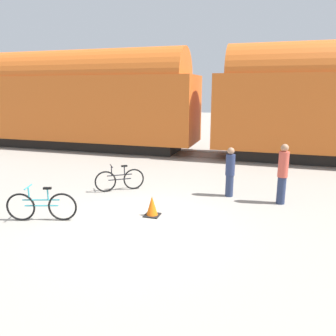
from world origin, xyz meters
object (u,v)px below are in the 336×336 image
at_px(person_in_red, 283,174).
at_px(traffic_cone, 152,207).
at_px(bicycle_teal, 42,206).
at_px(bicycle_black, 120,180).
at_px(freight_train, 206,99).
at_px(person_in_navy, 230,172).

distance_m(person_in_red, traffic_cone, 3.94).
relative_size(bicycle_teal, bicycle_black, 1.26).
xyz_separation_m(freight_train, person_in_navy, (2.00, -6.41, -2.03)).
relative_size(bicycle_teal, traffic_cone, 3.16).
distance_m(freight_train, traffic_cone, 9.06).
height_order(freight_train, person_in_navy, freight_train).
bearing_deg(bicycle_black, person_in_red, 2.40).
height_order(freight_train, person_in_red, freight_train).
xyz_separation_m(person_in_red, traffic_cone, (-3.32, -2.02, -0.67)).
distance_m(freight_train, bicycle_black, 7.47).
bearing_deg(person_in_navy, bicycle_black, -21.13).
bearing_deg(bicycle_black, person_in_navy, 7.53).
bearing_deg(bicycle_teal, freight_train, 76.38).
height_order(freight_train, traffic_cone, freight_train).
height_order(person_in_navy, traffic_cone, person_in_navy).
relative_size(person_in_red, traffic_cone, 3.26).
xyz_separation_m(freight_train, bicycle_teal, (-2.38, -9.82, -2.44)).
height_order(person_in_red, person_in_navy, person_in_red).
bearing_deg(traffic_cone, person_in_red, 31.29).
bearing_deg(bicycle_black, bicycle_teal, -105.47).
height_order(bicycle_black, person_in_red, person_in_red).
distance_m(bicycle_black, person_in_navy, 3.62).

